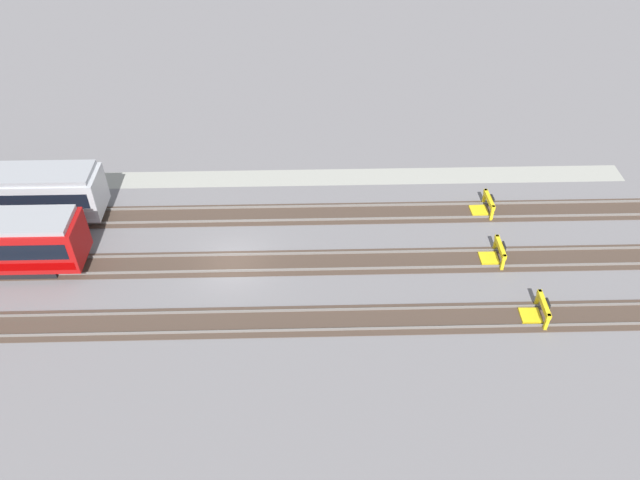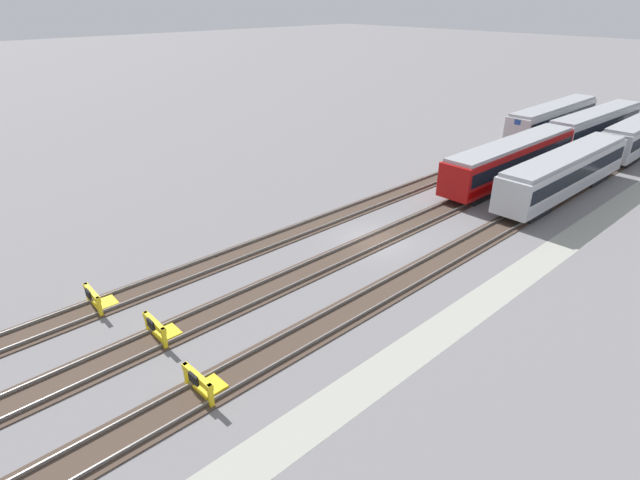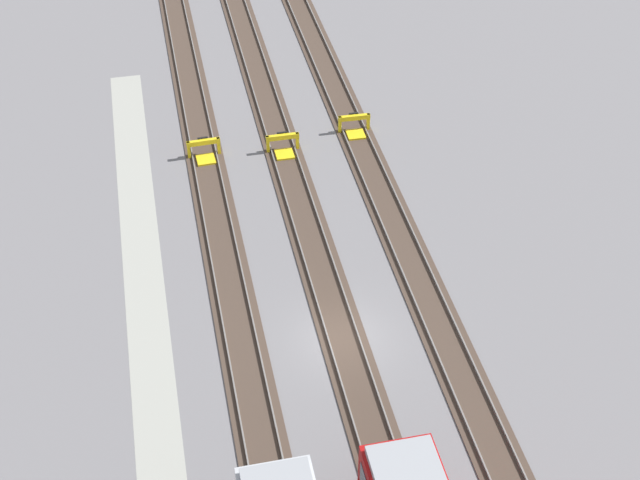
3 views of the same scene
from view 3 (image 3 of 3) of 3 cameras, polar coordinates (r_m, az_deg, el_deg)
name	(u,v)px [view 3 (image 3 of 3)]	position (r m, az deg, el deg)	size (l,w,h in m)	color
ground_plane	(343,338)	(42.24, 1.48, -6.32)	(400.00, 400.00, 0.00)	slate
service_walkway	(152,368)	(41.68, -10.71, -8.07)	(54.00, 2.00, 0.01)	#9E9E93
rail_track_nearest	(244,353)	(41.68, -4.89, -7.23)	(90.00, 2.23, 0.21)	#47382D
rail_track_near_inner	(343,338)	(42.21, 1.48, -6.28)	(90.00, 2.24, 0.21)	#47382D
rail_track_middle	(438,323)	(43.26, 7.59, -5.28)	(90.00, 2.23, 0.21)	#47382D
bumper_stop_nearest_track	(205,151)	(53.67, -7.40, 5.66)	(1.38, 2.01, 1.22)	yellow
bumper_stop_near_inner_track	(283,146)	(53.74, -2.36, 6.04)	(1.34, 2.00, 1.22)	yellow
bumper_stop_middle_track	(355,126)	(55.53, 2.24, 7.28)	(1.36, 2.01, 1.22)	yellow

